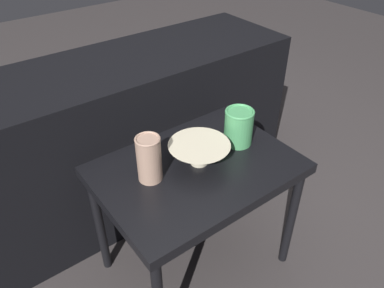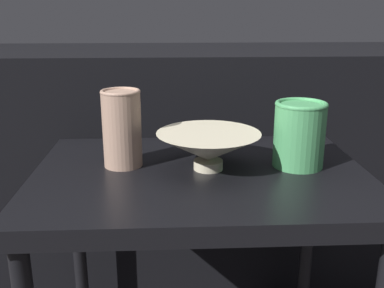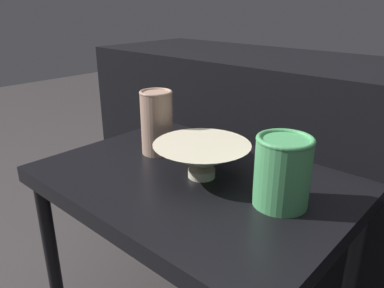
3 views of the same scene
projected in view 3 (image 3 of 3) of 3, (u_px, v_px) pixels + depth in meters
table at (193, 199)px, 0.91m from camera, size 0.72×0.52×0.56m
couch_backdrop at (298, 169)px, 1.33m from camera, size 1.64×0.50×0.77m
bowl at (202, 157)px, 0.86m from camera, size 0.22×0.22×0.08m
vase_textured_left at (157, 122)px, 0.99m from camera, size 0.09×0.09×0.17m
vase_colorful_right at (282, 170)px, 0.73m from camera, size 0.11×0.11×0.14m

